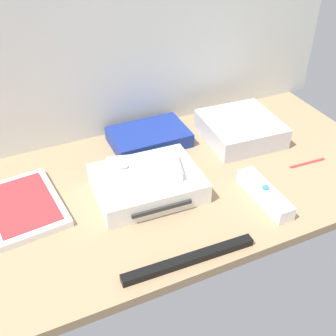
{
  "coord_description": "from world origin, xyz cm",
  "views": [
    {
      "loc": [
        -29.2,
        -63.56,
        55.82
      ],
      "look_at": [
        0.0,
        0.0,
        4.0
      ],
      "focal_mm": 45.48,
      "sensor_mm": 36.0,
      "label": 1
    }
  ],
  "objects_px": {
    "mini_computer": "(241,129)",
    "sensor_bar": "(189,259)",
    "network_router": "(149,137)",
    "stylus_pen": "(308,162)",
    "remote_wand": "(264,194)",
    "game_console": "(147,183)",
    "remote_classic_pad": "(144,169)",
    "game_case": "(23,206)"
  },
  "relations": [
    {
      "from": "remote_wand",
      "to": "remote_classic_pad",
      "type": "relative_size",
      "value": 0.92
    },
    {
      "from": "network_router",
      "to": "stylus_pen",
      "type": "relative_size",
      "value": 2.01
    },
    {
      "from": "game_console",
      "to": "remote_classic_pad",
      "type": "height_order",
      "value": "remote_classic_pad"
    },
    {
      "from": "mini_computer",
      "to": "sensor_bar",
      "type": "distance_m",
      "value": 0.42
    },
    {
      "from": "network_router",
      "to": "sensor_bar",
      "type": "xyz_separation_m",
      "value": [
        -0.08,
        -0.37,
        -0.01
      ]
    },
    {
      "from": "network_router",
      "to": "remote_classic_pad",
      "type": "relative_size",
      "value": 1.13
    },
    {
      "from": "remote_classic_pad",
      "to": "sensor_bar",
      "type": "relative_size",
      "value": 0.67
    },
    {
      "from": "game_console",
      "to": "stylus_pen",
      "type": "relative_size",
      "value": 2.42
    },
    {
      "from": "game_case",
      "to": "sensor_bar",
      "type": "height_order",
      "value": "game_case"
    },
    {
      "from": "game_case",
      "to": "stylus_pen",
      "type": "xyz_separation_m",
      "value": [
        0.6,
        -0.11,
        -0.0
      ]
    },
    {
      "from": "game_case",
      "to": "remote_wand",
      "type": "distance_m",
      "value": 0.47
    },
    {
      "from": "game_console",
      "to": "sensor_bar",
      "type": "distance_m",
      "value": 0.2
    },
    {
      "from": "game_console",
      "to": "game_case",
      "type": "xyz_separation_m",
      "value": [
        -0.24,
        0.05,
        -0.01
      ]
    },
    {
      "from": "network_router",
      "to": "sensor_bar",
      "type": "distance_m",
      "value": 0.38
    },
    {
      "from": "mini_computer",
      "to": "remote_classic_pad",
      "type": "height_order",
      "value": "remote_classic_pad"
    },
    {
      "from": "network_router",
      "to": "game_console",
      "type": "bearing_deg",
      "value": -113.23
    },
    {
      "from": "game_case",
      "to": "remote_classic_pad",
      "type": "relative_size",
      "value": 1.26
    },
    {
      "from": "game_console",
      "to": "mini_computer",
      "type": "xyz_separation_m",
      "value": [
        0.28,
        0.1,
        0.0
      ]
    },
    {
      "from": "game_case",
      "to": "stylus_pen",
      "type": "distance_m",
      "value": 0.61
    },
    {
      "from": "game_console",
      "to": "game_case",
      "type": "height_order",
      "value": "game_console"
    },
    {
      "from": "remote_wand",
      "to": "remote_classic_pad",
      "type": "distance_m",
      "value": 0.24
    },
    {
      "from": "stylus_pen",
      "to": "remote_wand",
      "type": "bearing_deg",
      "value": -158.63
    },
    {
      "from": "network_router",
      "to": "stylus_pen",
      "type": "height_order",
      "value": "network_router"
    },
    {
      "from": "network_router",
      "to": "remote_wand",
      "type": "xyz_separation_m",
      "value": [
        0.13,
        -0.29,
        -0.0
      ]
    },
    {
      "from": "remote_classic_pad",
      "to": "sensor_bar",
      "type": "bearing_deg",
      "value": -75.19
    },
    {
      "from": "game_console",
      "to": "sensor_bar",
      "type": "height_order",
      "value": "game_console"
    },
    {
      "from": "mini_computer",
      "to": "game_case",
      "type": "relative_size",
      "value": 0.89
    },
    {
      "from": "game_console",
      "to": "stylus_pen",
      "type": "distance_m",
      "value": 0.37
    },
    {
      "from": "game_console",
      "to": "game_case",
      "type": "bearing_deg",
      "value": 170.65
    },
    {
      "from": "remote_classic_pad",
      "to": "stylus_pen",
      "type": "xyz_separation_m",
      "value": [
        0.37,
        -0.06,
        -0.05
      ]
    },
    {
      "from": "remote_classic_pad",
      "to": "game_console",
      "type": "bearing_deg",
      "value": -49.68
    },
    {
      "from": "mini_computer",
      "to": "network_router",
      "type": "distance_m",
      "value": 0.22
    },
    {
      "from": "network_router",
      "to": "stylus_pen",
      "type": "xyz_separation_m",
      "value": [
        0.29,
        -0.22,
        -0.01
      ]
    },
    {
      "from": "sensor_bar",
      "to": "network_router",
      "type": "bearing_deg",
      "value": 79.75
    },
    {
      "from": "remote_wand",
      "to": "sensor_bar",
      "type": "height_order",
      "value": "remote_wand"
    },
    {
      "from": "mini_computer",
      "to": "sensor_bar",
      "type": "height_order",
      "value": "mini_computer"
    },
    {
      "from": "game_case",
      "to": "sensor_bar",
      "type": "distance_m",
      "value": 0.34
    },
    {
      "from": "mini_computer",
      "to": "network_router",
      "type": "height_order",
      "value": "mini_computer"
    },
    {
      "from": "sensor_bar",
      "to": "remote_wand",
      "type": "bearing_deg",
      "value": 23.4
    },
    {
      "from": "sensor_bar",
      "to": "mini_computer",
      "type": "bearing_deg",
      "value": 47.93
    },
    {
      "from": "game_case",
      "to": "remote_classic_pad",
      "type": "xyz_separation_m",
      "value": [
        0.24,
        -0.04,
        0.05
      ]
    },
    {
      "from": "mini_computer",
      "to": "stylus_pen",
      "type": "distance_m",
      "value": 0.18
    }
  ]
}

